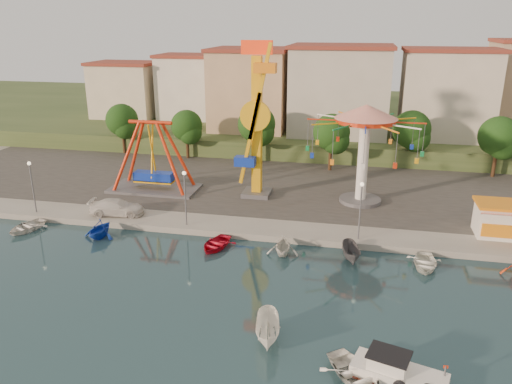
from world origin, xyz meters
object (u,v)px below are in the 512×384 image
(cabin_motorboat, at_px, (397,374))
(skiff, at_px, (268,330))
(pirate_ship_ride, at_px, (153,158))
(wave_swinger, at_px, (365,132))
(rowboat_a, at_px, (355,373))
(kamikaze_tower, at_px, (257,124))
(van, at_px, (117,207))

(cabin_motorboat, xyz_separation_m, skiff, (-7.62, 2.16, 0.29))
(skiff, bearing_deg, pirate_ship_ride, 116.29)
(wave_swinger, distance_m, rowboat_a, 28.86)
(cabin_motorboat, distance_m, rowboat_a, 2.25)
(wave_swinger, relative_size, skiff, 2.90)
(kamikaze_tower, xyz_separation_m, wave_swinger, (11.11, 0.42, -0.40))
(kamikaze_tower, bearing_deg, pirate_ship_ride, -178.59)
(pirate_ship_ride, distance_m, cabin_motorboat, 37.09)
(rowboat_a, bearing_deg, skiff, 117.33)
(skiff, bearing_deg, wave_swinger, 68.57)
(kamikaze_tower, bearing_deg, wave_swinger, 2.15)
(van, bearing_deg, wave_swinger, -78.58)
(cabin_motorboat, relative_size, van, 1.02)
(cabin_motorboat, distance_m, van, 32.01)
(rowboat_a, xyz_separation_m, skiff, (-5.40, 2.55, 0.34))
(cabin_motorboat, bearing_deg, rowboat_a, -153.63)
(cabin_motorboat, bearing_deg, van, 160.84)
(kamikaze_tower, distance_m, wave_swinger, 11.13)
(kamikaze_tower, relative_size, rowboat_a, 3.98)
(rowboat_a, bearing_deg, cabin_motorboat, -27.49)
(wave_swinger, distance_m, skiff, 26.84)
(kamikaze_tower, bearing_deg, van, -146.26)
(pirate_ship_ride, height_order, van, pirate_ship_ride)
(pirate_ship_ride, relative_size, wave_swinger, 0.86)
(pirate_ship_ride, height_order, cabin_motorboat, pirate_ship_ride)
(cabin_motorboat, bearing_deg, wave_swinger, 111.39)
(skiff, height_order, van, van)
(cabin_motorboat, relative_size, rowboat_a, 1.32)
(pirate_ship_ride, bearing_deg, cabin_motorboat, -46.38)
(pirate_ship_ride, distance_m, skiff, 30.55)
(kamikaze_tower, xyz_separation_m, van, (-12.52, -8.37, -7.22))
(skiff, distance_m, van, 24.70)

